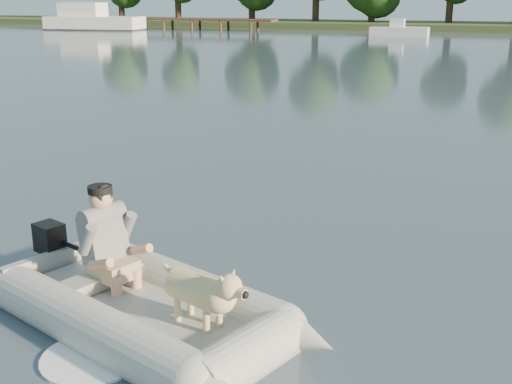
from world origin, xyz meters
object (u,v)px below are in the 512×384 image
at_px(dock, 187,24).
at_px(dog, 198,295).
at_px(dinghy, 146,271).
at_px(motorboat, 400,25).
at_px(man, 104,235).
at_px(cabin_cruiser, 94,16).

bearing_deg(dock, dog, -63.30).
relative_size(dinghy, dog, 5.20).
height_order(dog, motorboat, motorboat).
distance_m(man, dog, 1.37).
height_order(dinghy, motorboat, motorboat).
distance_m(dog, cabin_cruiser, 59.48).
height_order(dock, motorboat, motorboat).
bearing_deg(dock, dinghy, -63.77).
height_order(dog, cabin_cruiser, cabin_cruiser).
height_order(man, dog, man).
bearing_deg(dog, dock, 136.31).
distance_m(cabin_cruiser, motorboat, 28.63).
distance_m(dinghy, dog, 0.65).
xyz_separation_m(dog, motorboat, (-5.58, 49.01, 0.40)).
distance_m(dock, dog, 58.89).
bearing_deg(dinghy, dock, 135.83).
bearing_deg(man, dog, 0.00).
height_order(dinghy, dog, dinghy).
relative_size(man, motorboat, 0.23).
bearing_deg(cabin_cruiser, dock, 20.88).
bearing_deg(dinghy, man, 175.76).
relative_size(dinghy, cabin_cruiser, 0.50).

